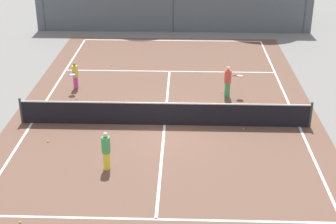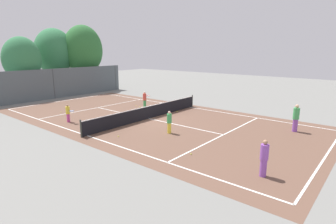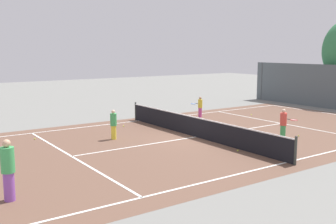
{
  "view_description": "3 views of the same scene",
  "coord_description": "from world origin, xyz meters",
  "px_view_note": "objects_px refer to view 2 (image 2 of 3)",
  "views": [
    {
      "loc": [
        0.78,
        -18.8,
        9.21
      ],
      "look_at": [
        0.2,
        -1.67,
        1.36
      ],
      "focal_mm": 54.54,
      "sensor_mm": 36.0,
      "label": 1
    },
    {
      "loc": [
        -14.61,
        -13.9,
        5.16
      ],
      "look_at": [
        0.41,
        -1.59,
        0.68
      ],
      "focal_mm": 28.88,
      "sensor_mm": 36.0,
      "label": 2
    },
    {
      "loc": [
        15.03,
        -12.08,
        4.25
      ],
      "look_at": [
        -0.98,
        -1.0,
        1.21
      ],
      "focal_mm": 42.66,
      "sensor_mm": 36.0,
      "label": 3
    }
  ],
  "objects_px": {
    "player_3": "(169,122)",
    "tennis_ball_3": "(177,112)",
    "tennis_ball_0": "(61,112)",
    "tennis_ball_4": "(83,124)",
    "tennis_ball_2": "(136,105)",
    "tennis_ball_5": "(191,154)",
    "tennis_ball_6": "(140,107)",
    "player_0": "(145,99)",
    "player_4": "(68,113)",
    "player_2": "(264,158)",
    "tennis_ball_1": "(118,136)",
    "player_1": "(296,118)"
  },
  "relations": [
    {
      "from": "player_3",
      "to": "tennis_ball_3",
      "type": "xyz_separation_m",
      "value": [
        5.07,
        3.26,
        -0.7
      ]
    },
    {
      "from": "tennis_ball_0",
      "to": "tennis_ball_4",
      "type": "xyz_separation_m",
      "value": [
        -0.97,
        -4.65,
        0.0
      ]
    },
    {
      "from": "player_3",
      "to": "tennis_ball_2",
      "type": "height_order",
      "value": "player_3"
    },
    {
      "from": "tennis_ball_5",
      "to": "tennis_ball_6",
      "type": "distance_m",
      "value": 12.15
    },
    {
      "from": "tennis_ball_3",
      "to": "tennis_ball_5",
      "type": "distance_m",
      "value": 9.63
    },
    {
      "from": "player_0",
      "to": "player_4",
      "type": "relative_size",
      "value": 1.12
    },
    {
      "from": "player_0",
      "to": "tennis_ball_3",
      "type": "height_order",
      "value": "player_0"
    },
    {
      "from": "tennis_ball_2",
      "to": "tennis_ball_5",
      "type": "xyz_separation_m",
      "value": [
        -6.78,
        -10.98,
        0.0
      ]
    },
    {
      "from": "player_0",
      "to": "tennis_ball_5",
      "type": "distance_m",
      "value": 11.94
    },
    {
      "from": "player_0",
      "to": "player_4",
      "type": "distance_m",
      "value": 7.26
    },
    {
      "from": "tennis_ball_3",
      "to": "tennis_ball_6",
      "type": "distance_m",
      "value": 3.88
    },
    {
      "from": "player_2",
      "to": "player_4",
      "type": "relative_size",
      "value": 1.22
    },
    {
      "from": "tennis_ball_1",
      "to": "player_0",
      "type": "bearing_deg",
      "value": 33.34
    },
    {
      "from": "player_1",
      "to": "tennis_ball_0",
      "type": "relative_size",
      "value": 27.09
    },
    {
      "from": "player_3",
      "to": "player_0",
      "type": "bearing_deg",
      "value": 55.07
    },
    {
      "from": "player_3",
      "to": "player_4",
      "type": "xyz_separation_m",
      "value": [
        -2.57,
        7.42,
        -0.05
      ]
    },
    {
      "from": "tennis_ball_4",
      "to": "tennis_ball_6",
      "type": "relative_size",
      "value": 1.0
    },
    {
      "from": "player_1",
      "to": "player_4",
      "type": "relative_size",
      "value": 1.36
    },
    {
      "from": "player_1",
      "to": "player_3",
      "type": "xyz_separation_m",
      "value": [
        -5.42,
        6.06,
        -0.18
      ]
    },
    {
      "from": "player_4",
      "to": "tennis_ball_3",
      "type": "bearing_deg",
      "value": -28.53
    },
    {
      "from": "tennis_ball_3",
      "to": "tennis_ball_6",
      "type": "relative_size",
      "value": 1.0
    },
    {
      "from": "tennis_ball_4",
      "to": "player_4",
      "type": "bearing_deg",
      "value": 103.15
    },
    {
      "from": "player_3",
      "to": "tennis_ball_4",
      "type": "bearing_deg",
      "value": 110.34
    },
    {
      "from": "player_2",
      "to": "tennis_ball_1",
      "type": "relative_size",
      "value": 24.22
    },
    {
      "from": "tennis_ball_3",
      "to": "tennis_ball_5",
      "type": "bearing_deg",
      "value": -138.31
    },
    {
      "from": "player_2",
      "to": "tennis_ball_3",
      "type": "bearing_deg",
      "value": 54.24
    },
    {
      "from": "tennis_ball_6",
      "to": "player_4",
      "type": "bearing_deg",
      "value": 177.35
    },
    {
      "from": "player_0",
      "to": "tennis_ball_1",
      "type": "xyz_separation_m",
      "value": [
        -7.22,
        -4.75,
        -0.73
      ]
    },
    {
      "from": "player_0",
      "to": "player_3",
      "type": "relative_size",
      "value": 1.03
    },
    {
      "from": "player_1",
      "to": "player_4",
      "type": "bearing_deg",
      "value": 120.65
    },
    {
      "from": "player_2",
      "to": "tennis_ball_0",
      "type": "bearing_deg",
      "value": 87.12
    },
    {
      "from": "player_2",
      "to": "tennis_ball_3",
      "type": "distance_m",
      "value": 12.43
    },
    {
      "from": "player_1",
      "to": "tennis_ball_5",
      "type": "bearing_deg",
      "value": 158.84
    },
    {
      "from": "player_0",
      "to": "tennis_ball_5",
      "type": "xyz_separation_m",
      "value": [
        -6.77,
        -9.81,
        -0.73
      ]
    },
    {
      "from": "player_0",
      "to": "player_4",
      "type": "xyz_separation_m",
      "value": [
        -7.23,
        0.75,
        -0.08
      ]
    },
    {
      "from": "tennis_ball_1",
      "to": "player_4",
      "type": "bearing_deg",
      "value": 90.05
    },
    {
      "from": "player_4",
      "to": "tennis_ball_0",
      "type": "distance_m",
      "value": 3.63
    },
    {
      "from": "player_1",
      "to": "player_3",
      "type": "height_order",
      "value": "player_1"
    },
    {
      "from": "player_0",
      "to": "player_1",
      "type": "distance_m",
      "value": 12.75
    },
    {
      "from": "player_1",
      "to": "tennis_ball_1",
      "type": "height_order",
      "value": "player_1"
    },
    {
      "from": "player_2",
      "to": "tennis_ball_1",
      "type": "height_order",
      "value": "player_2"
    },
    {
      "from": "player_0",
      "to": "tennis_ball_3",
      "type": "xyz_separation_m",
      "value": [
        0.42,
        -3.4,
        -0.73
      ]
    },
    {
      "from": "player_1",
      "to": "tennis_ball_2",
      "type": "xyz_separation_m",
      "value": [
        -0.76,
        13.9,
        -0.88
      ]
    },
    {
      "from": "tennis_ball_1",
      "to": "tennis_ball_3",
      "type": "relative_size",
      "value": 1.0
    },
    {
      "from": "tennis_ball_2",
      "to": "tennis_ball_5",
      "type": "height_order",
      "value": "same"
    },
    {
      "from": "player_3",
      "to": "tennis_ball_4",
      "type": "xyz_separation_m",
      "value": [
        -2.26,
        6.11,
        -0.7
      ]
    },
    {
      "from": "player_1",
      "to": "tennis_ball_3",
      "type": "distance_m",
      "value": 9.37
    },
    {
      "from": "tennis_ball_1",
      "to": "tennis_ball_5",
      "type": "xyz_separation_m",
      "value": [
        0.45,
        -5.06,
        0.0
      ]
    },
    {
      "from": "player_4",
      "to": "tennis_ball_0",
      "type": "height_order",
      "value": "player_4"
    },
    {
      "from": "tennis_ball_6",
      "to": "player_3",
      "type": "bearing_deg",
      "value": -121.93
    }
  ]
}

